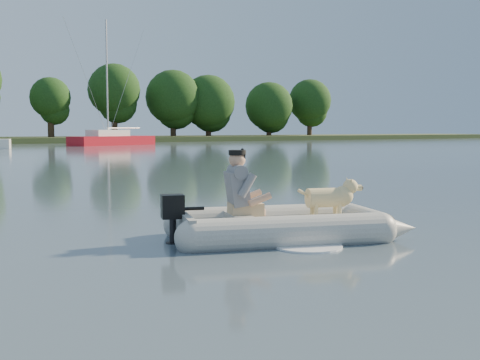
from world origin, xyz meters
TOP-DOWN VIEW (x-y plane):
  - water at (0.00, 0.00)m, footprint 160.00×160.00m
  - treeline at (9.15, 61.06)m, footprint 91.42×7.35m
  - dinghy at (0.27, 0.50)m, footprint 5.59×4.82m
  - man at (-0.38, 0.75)m, footprint 0.86×0.79m
  - dog at (0.90, 0.37)m, footprint 0.98×0.58m
  - outboard_motor at (-1.31, 0.97)m, footprint 0.47×0.39m
  - sailboat at (13.79, 47.70)m, footprint 8.82×5.42m

SIDE VIEW (x-z plane):
  - water at x=0.00m, z-range 0.00..0.00m
  - outboard_motor at x=-1.31m, z-range -0.08..0.70m
  - sailboat at x=13.79m, z-range -5.32..6.34m
  - dog at x=0.90m, z-range 0.20..0.82m
  - dinghy at x=0.27m, z-range -0.10..1.27m
  - man at x=-0.38m, z-range 0.24..1.30m
  - treeline at x=9.15m, z-range 0.67..9.94m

